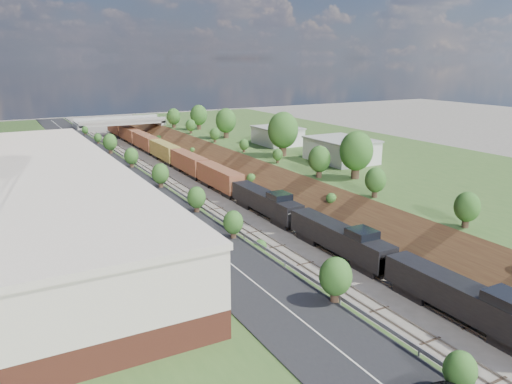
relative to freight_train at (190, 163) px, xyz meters
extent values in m
plane|color=#6B665B|center=(-2.60, -74.97, -2.51)|extent=(400.00, 400.00, 0.00)
cube|color=#375824|center=(-35.60, -14.97, -0.01)|extent=(44.00, 180.00, 5.00)
cube|color=#375824|center=(30.40, -14.97, -0.01)|extent=(44.00, 180.00, 5.00)
cube|color=brown|center=(-13.60, -14.97, -2.51)|extent=(10.00, 180.00, 10.00)
cube|color=brown|center=(8.40, -14.97, -2.51)|extent=(10.00, 180.00, 10.00)
cube|color=gray|center=(-5.20, -14.97, -2.42)|extent=(1.58, 180.00, 0.18)
cube|color=gray|center=(0.00, -14.97, -2.42)|extent=(1.58, 180.00, 0.18)
cube|color=black|center=(-18.10, -14.97, 2.54)|extent=(8.00, 180.00, 0.10)
cube|color=#99999E|center=(-14.00, -14.97, 3.04)|extent=(0.06, 171.00, 0.30)
cube|color=brown|center=(-30.60, -36.97, 3.59)|extent=(14.00, 62.00, 2.20)
cube|color=beige|center=(-30.60, -36.97, 6.84)|extent=(14.00, 62.00, 4.30)
cube|color=beige|center=(-30.60, -36.97, 9.24)|extent=(14.30, 62.30, 0.50)
cube|color=gray|center=(-14.10, 47.03, 0.59)|extent=(1.50, 8.00, 6.20)
cube|color=gray|center=(8.90, 47.03, 0.59)|extent=(1.50, 8.00, 6.20)
cube|color=gray|center=(-2.60, 47.03, 3.69)|extent=(24.00, 8.00, 1.00)
cube|color=gray|center=(-2.60, 43.03, 4.49)|extent=(24.00, 0.30, 0.80)
cube|color=gray|center=(-2.60, 51.03, 4.49)|extent=(24.00, 0.30, 0.80)
cube|color=silver|center=(20.90, -22.97, 4.49)|extent=(9.00, 12.00, 4.00)
cube|color=silver|center=(20.40, -0.97, 4.29)|extent=(8.00, 10.00, 3.60)
cylinder|color=#473323|center=(14.40, -34.97, 3.81)|extent=(1.30, 1.30, 2.62)
ellipsoid|color=#355D20|center=(14.40, -34.97, 6.96)|extent=(5.25, 5.25, 6.30)
cylinder|color=#473323|center=(-14.40, -54.97, 3.11)|extent=(0.66, 0.66, 1.22)
ellipsoid|color=#355D20|center=(-14.40, -54.97, 4.58)|extent=(2.45, 2.45, 2.94)
cube|color=black|center=(0.00, -67.91, -0.24)|extent=(2.88, 17.30, 2.74)
cube|color=black|center=(0.00, -72.06, 1.59)|extent=(2.83, 3.10, 0.90)
cube|color=black|center=(0.00, -49.61, -0.24)|extent=(2.88, 17.30, 2.74)
cube|color=black|center=(0.00, -31.31, -0.24)|extent=(2.88, 17.30, 2.74)
cube|color=brown|center=(0.00, 24.58, 0.12)|extent=(2.88, 92.49, 3.46)
camera|label=1|loc=(-36.65, -95.34, 20.99)|focal=35.00mm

